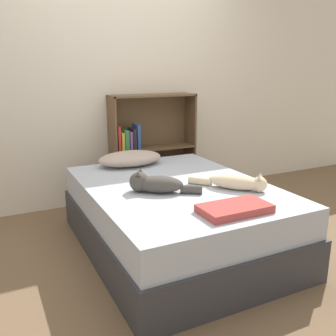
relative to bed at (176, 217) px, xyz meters
name	(u,v)px	position (x,y,z in m)	size (l,w,h in m)	color
ground_plane	(175,247)	(0.00, 0.00, -0.26)	(8.00, 8.00, 0.00)	brown
wall_back	(117,84)	(0.00, 1.35, 0.99)	(8.00, 0.06, 2.50)	silver
bed	(176,217)	(0.00, 0.00, 0.00)	(1.37, 1.84, 0.53)	#333338
pillow	(130,158)	(-0.11, 0.71, 0.34)	(0.60, 0.36, 0.13)	#B29E8E
cat_light	(237,182)	(0.36, -0.30, 0.33)	(0.46, 0.51, 0.14)	beige
cat_dark	(155,184)	(-0.22, -0.10, 0.33)	(0.48, 0.37, 0.17)	#47423D
bookshelf	(148,146)	(0.30, 1.22, 0.33)	(0.93, 0.26, 1.14)	brown
blanket_fold	(235,209)	(0.06, -0.68, 0.30)	(0.45, 0.25, 0.05)	#B2423D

